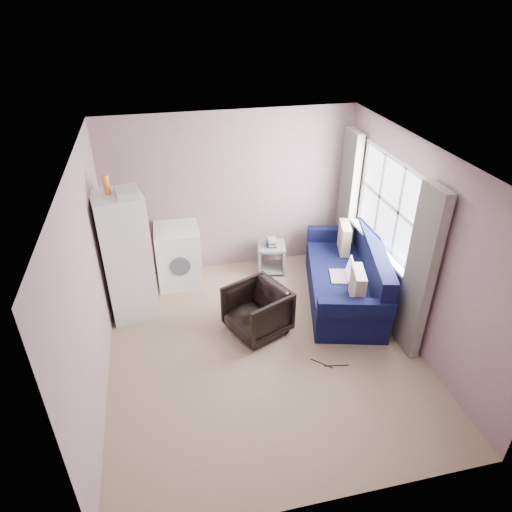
{
  "coord_description": "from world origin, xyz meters",
  "views": [
    {
      "loc": [
        -1.05,
        -4.28,
        3.99
      ],
      "look_at": [
        0.05,
        0.6,
        1.0
      ],
      "focal_mm": 32.0,
      "sensor_mm": 36.0,
      "label": 1
    }
  ],
  "objects_px": {
    "armchair": "(257,309)",
    "sofa": "(349,279)",
    "side_table": "(271,256)",
    "washing_machine": "(179,254)",
    "fridge": "(126,256)"
  },
  "relations": [
    {
      "from": "armchair",
      "to": "fridge",
      "type": "height_order",
      "value": "fridge"
    },
    {
      "from": "armchair",
      "to": "sofa",
      "type": "bearing_deg",
      "value": 81.55
    },
    {
      "from": "sofa",
      "to": "washing_machine",
      "type": "bearing_deg",
      "value": 171.5
    },
    {
      "from": "side_table",
      "to": "fridge",
      "type": "bearing_deg",
      "value": -164.34
    },
    {
      "from": "armchair",
      "to": "fridge",
      "type": "xyz_separation_m",
      "value": [
        -1.6,
        0.81,
        0.54
      ]
    },
    {
      "from": "armchair",
      "to": "washing_machine",
      "type": "bearing_deg",
      "value": -171.85
    },
    {
      "from": "armchair",
      "to": "sofa",
      "type": "distance_m",
      "value": 1.5
    },
    {
      "from": "washing_machine",
      "to": "side_table",
      "type": "relative_size",
      "value": 1.6
    },
    {
      "from": "armchair",
      "to": "sofa",
      "type": "relative_size",
      "value": 0.32
    },
    {
      "from": "washing_machine",
      "to": "side_table",
      "type": "bearing_deg",
      "value": 0.91
    },
    {
      "from": "side_table",
      "to": "sofa",
      "type": "xyz_separation_m",
      "value": [
        0.89,
        -1.0,
        0.07
      ]
    },
    {
      "from": "armchair",
      "to": "fridge",
      "type": "distance_m",
      "value": 1.87
    },
    {
      "from": "fridge",
      "to": "washing_machine",
      "type": "relative_size",
      "value": 2.19
    },
    {
      "from": "side_table",
      "to": "sofa",
      "type": "distance_m",
      "value": 1.34
    },
    {
      "from": "washing_machine",
      "to": "armchair",
      "type": "bearing_deg",
      "value": -56.54
    }
  ]
}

